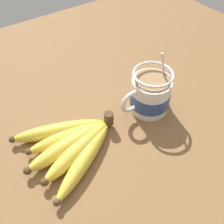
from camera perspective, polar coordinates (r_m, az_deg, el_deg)
The scene contains 3 objects.
table at distance 55.31cm, azimuth 5.33°, elevation -4.93°, with size 121.10×121.10×2.62cm.
coffee_mug at distance 56.06cm, azimuth 8.64°, elevation 4.01°, with size 13.51×8.91×14.42cm.
banana_bunch at distance 50.42cm, azimuth -9.26°, elevation -7.20°, with size 20.64×19.64×4.06cm.
Camera 1 is at (23.75, 24.89, 44.62)cm, focal length 40.00 mm.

